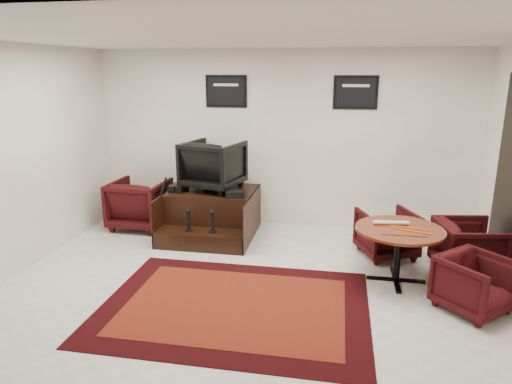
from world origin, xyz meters
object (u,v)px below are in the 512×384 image
armchair_side (140,201)px  table_chair_back (387,231)px  shine_podium (212,214)px  table_chair_window (469,245)px  meeting_table (399,235)px  shine_chair (213,163)px  table_chair_corner (475,282)px

armchair_side → table_chair_back: bearing=174.6°
shine_podium → armchair_side: bearing=175.7°
table_chair_window → armchair_side: bearing=70.1°
meeting_table → shine_chair: bearing=153.1°
shine_chair → armchair_side: (-1.23, -0.05, -0.67)m
meeting_table → armchair_side: bearing=161.6°
armchair_side → table_chair_back: 3.84m
shine_chair → table_chair_window: shine_chair is taller
meeting_table → table_chair_window: table_chair_window is taller
shine_chair → meeting_table: size_ratio=0.81×
shine_chair → table_chair_back: 2.74m
armchair_side → table_chair_back: size_ratio=1.22×
table_chair_back → table_chair_window: (0.95, -0.42, 0.02)m
armchair_side → meeting_table: armchair_side is taller
table_chair_back → table_chair_corner: table_chair_back is taller
shine_podium → table_chair_window: size_ratio=1.83×
table_chair_back → table_chair_window: table_chair_window is taller
armchair_side → table_chair_window: bearing=171.2°
shine_podium → table_chair_corner: shine_podium is taller
shine_podium → shine_chair: (0.00, 0.14, 0.78)m
shine_podium → table_chair_corner: size_ratio=2.06×
table_chair_back → table_chair_corner: (0.78, -1.38, -0.02)m
shine_podium → armchair_side: 1.24m
meeting_table → table_chair_back: table_chair_back is taller
shine_chair → table_chair_window: size_ratio=1.11×
shine_chair → meeting_table: bearing=167.4°
meeting_table → table_chair_corner: bearing=-38.7°
shine_chair → table_chair_back: (2.58, -0.54, -0.75)m
shine_podium → shine_chair: size_ratio=1.65×
shine_podium → shine_chair: bearing=90.0°
table_chair_back → shine_chair: bearing=-33.7°
shine_podium → table_chair_back: 2.61m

